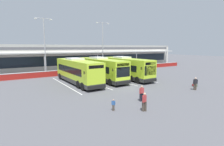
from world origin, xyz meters
The scene contains 17 objects.
ground_plane centered at (0.00, 0.00, 0.00)m, with size 200.00×200.00×0.00m, color #56565B.
terminal_building centered at (0.00, 26.91, 3.01)m, with size 70.00×13.00×6.00m.
red_barrier_wall centered at (0.00, 14.50, 0.56)m, with size 60.00×0.40×1.10m.
coach_bus_leftmost centered at (-4.26, 5.98, 1.79)m, with size 3.01×12.19×3.78m.
coach_bus_left_centre centered at (0.05, 6.38, 1.79)m, with size 3.01×12.19×3.78m.
coach_bus_centre centered at (4.36, 5.58, 1.79)m, with size 3.01×12.19×3.78m.
bay_stripe_far_west centered at (-6.30, 6.00, 0.00)m, with size 0.14×13.00×0.01m, color silver.
bay_stripe_west centered at (-2.10, 6.00, 0.00)m, with size 0.14×13.00×0.01m, color silver.
bay_stripe_mid_west centered at (2.10, 6.00, 0.00)m, with size 0.14×13.00×0.01m, color silver.
bay_stripe_centre centered at (6.30, 6.00, 0.00)m, with size 0.14×13.00×0.01m, color silver.
pedestrian_with_handbag centered at (6.75, -6.07, 0.86)m, with size 0.56×0.58×1.62m.
pedestrian_in_dark_coat centered at (-3.89, -8.19, 0.87)m, with size 0.54×0.31×1.62m.
pedestrian_child centered at (-6.03, -6.68, 0.54)m, with size 0.26×0.29×1.00m.
pedestrian_near_bin centered at (-2.20, -5.98, 0.87)m, with size 0.53×0.31×1.62m.
lamp_post_west centered at (-6.39, 17.34, 6.29)m, with size 3.24×0.28×11.00m.
lamp_post_centre centered at (6.06, 16.42, 6.29)m, with size 3.24×0.28×11.00m.
litter_bin centered at (8.57, -4.99, 0.47)m, with size 0.54×0.54×0.93m.
Camera 1 is at (-13.89, -18.78, 5.39)m, focal length 28.11 mm.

